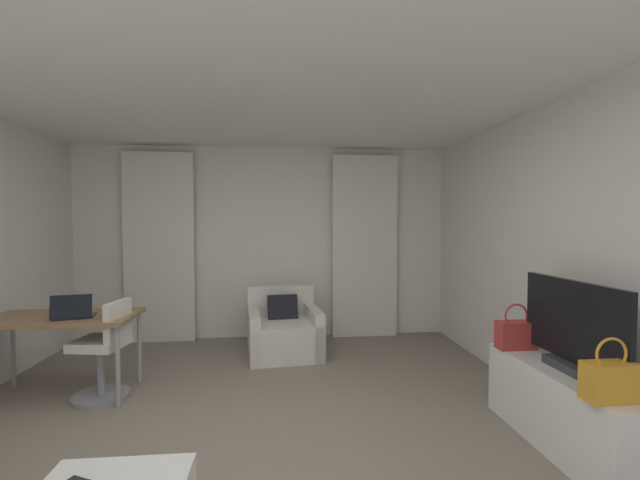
% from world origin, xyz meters
% --- Properties ---
extents(ground_plane, '(12.00, 12.00, 0.00)m').
position_xyz_m(ground_plane, '(0.00, 0.00, 0.00)').
color(ground_plane, gray).
extents(wall_window, '(5.12, 0.06, 2.60)m').
position_xyz_m(wall_window, '(0.00, 3.03, 1.30)').
color(wall_window, silver).
rests_on(wall_window, ground).
extents(wall_right, '(0.06, 6.12, 2.60)m').
position_xyz_m(wall_right, '(2.53, 0.00, 1.30)').
color(wall_right, silver).
rests_on(wall_right, ground).
extents(ceiling, '(5.12, 6.12, 0.06)m').
position_xyz_m(ceiling, '(0.00, 0.00, 2.63)').
color(ceiling, white).
rests_on(ceiling, wall_left).
extents(curtain_left_panel, '(0.90, 0.06, 2.50)m').
position_xyz_m(curtain_left_panel, '(-1.38, 2.90, 1.25)').
color(curtain_left_panel, silver).
rests_on(curtain_left_panel, ground).
extents(curtain_right_panel, '(0.90, 0.06, 2.50)m').
position_xyz_m(curtain_right_panel, '(1.38, 2.90, 1.25)').
color(curtain_right_panel, silver).
rests_on(curtain_right_panel, ground).
extents(armchair, '(0.92, 0.95, 0.78)m').
position_xyz_m(armchair, '(0.25, 2.22, 0.27)').
color(armchair, silver).
rests_on(armchair, ground).
extents(desk, '(1.26, 0.64, 0.74)m').
position_xyz_m(desk, '(-1.75, 1.19, 0.67)').
color(desk, olive).
rests_on(desk, ground).
extents(desk_chair, '(0.48, 0.48, 0.88)m').
position_xyz_m(desk_chair, '(-1.36, 1.10, 0.39)').
color(desk_chair, gray).
rests_on(desk_chair, ground).
extents(laptop, '(0.37, 0.31, 0.22)m').
position_xyz_m(laptop, '(-1.60, 1.08, 0.78)').
color(laptop, '#2D2D33').
rests_on(laptop, desk).
extents(tv_console, '(0.48, 1.34, 0.55)m').
position_xyz_m(tv_console, '(2.22, -0.06, 0.28)').
color(tv_console, white).
rests_on(tv_console, ground).
extents(tv_flatscreen, '(0.20, 0.99, 0.62)m').
position_xyz_m(tv_flatscreen, '(2.22, -0.06, 0.84)').
color(tv_flatscreen, '#333338').
rests_on(tv_flatscreen, tv_console).
extents(handbag_primary, '(0.30, 0.14, 0.37)m').
position_xyz_m(handbag_primary, '(2.11, 0.44, 0.67)').
color(handbag_primary, '#B73833').
rests_on(handbag_primary, tv_console).
extents(handbag_secondary, '(0.30, 0.14, 0.37)m').
position_xyz_m(handbag_secondary, '(2.09, -0.55, 0.67)').
color(handbag_secondary, orange).
rests_on(handbag_secondary, tv_console).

